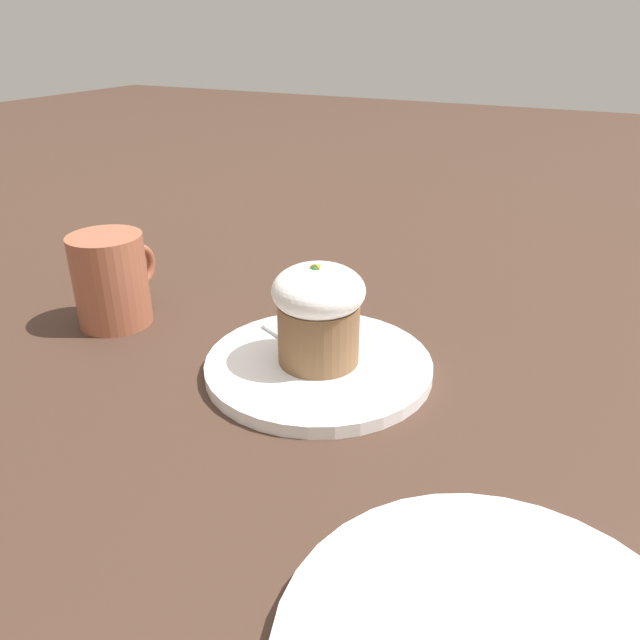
% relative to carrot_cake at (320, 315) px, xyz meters
% --- Properties ---
extents(ground_plane, '(4.00, 4.00, 0.00)m').
position_rel_carrot_cake_xyz_m(ground_plane, '(0.00, 0.00, -0.06)').
color(ground_plane, '#3D281E').
extents(dessert_plate, '(0.21, 0.21, 0.01)m').
position_rel_carrot_cake_xyz_m(dessert_plate, '(0.00, 0.00, -0.06)').
color(dessert_plate, white).
rests_on(dessert_plate, ground_plane).
extents(carrot_cake, '(0.08, 0.08, 0.10)m').
position_rel_carrot_cake_xyz_m(carrot_cake, '(0.00, 0.00, 0.00)').
color(carrot_cake, brown).
rests_on(carrot_cake, dessert_plate).
extents(spoon, '(0.07, 0.11, 0.01)m').
position_rel_carrot_cake_xyz_m(spoon, '(0.01, 0.01, -0.05)').
color(spoon, '#B7B7BC').
rests_on(spoon, dessert_plate).
extents(coffee_cup, '(0.11, 0.08, 0.10)m').
position_rel_carrot_cake_xyz_m(coffee_cup, '(0.00, 0.25, -0.01)').
color(coffee_cup, '#9E563D').
rests_on(coffee_cup, ground_plane).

